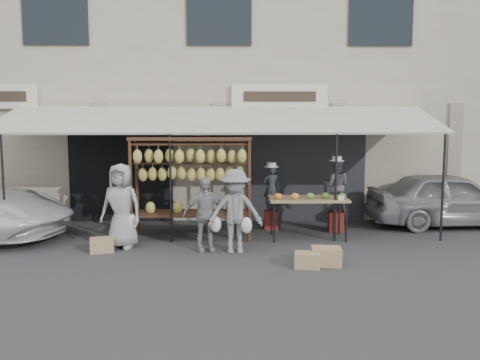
% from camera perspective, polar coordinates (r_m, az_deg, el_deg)
% --- Properties ---
extents(ground_plane, '(90.00, 90.00, 0.00)m').
position_cam_1_polar(ground_plane, '(10.40, -2.45, -8.08)').
color(ground_plane, '#2D2D30').
extents(shophouse, '(24.00, 6.15, 7.30)m').
position_cam_1_polar(shophouse, '(16.57, -2.04, 10.25)').
color(shophouse, '#BEB497').
rests_on(shophouse, ground_plane).
extents(awning, '(10.00, 2.35, 2.92)m').
position_cam_1_polar(awning, '(12.32, -2.25, 6.38)').
color(awning, silver).
rests_on(awning, ground_plane).
extents(banana_rack, '(2.60, 0.90, 2.24)m').
position_cam_1_polar(banana_rack, '(11.60, -5.25, 1.36)').
color(banana_rack, '#48291A').
rests_on(banana_rack, ground_plane).
extents(produce_table, '(1.70, 0.90, 1.04)m').
position_cam_1_polar(produce_table, '(11.72, 7.31, -2.08)').
color(produce_table, '#9E7B5A').
rests_on(produce_table, ground_plane).
extents(vendor_left, '(0.41, 0.28, 1.08)m').
position_cam_1_polar(vendor_left, '(12.59, 3.36, -0.88)').
color(vendor_left, '#2D323C').
rests_on(vendor_left, stool_left).
extents(vendor_right, '(0.68, 0.58, 1.22)m').
position_cam_1_polar(vendor_right, '(12.51, 10.24, -0.60)').
color(vendor_right, '#545251').
rests_on(vendor_right, stool_right).
extents(customer_left, '(0.95, 0.73, 1.73)m').
position_cam_1_polar(customer_left, '(11.09, -12.56, -2.73)').
color(customer_left, '#959595').
rests_on(customer_left, ground_plane).
extents(customer_mid, '(0.94, 0.57, 1.49)m').
position_cam_1_polar(customer_mid, '(10.62, -3.80, -3.66)').
color(customer_mid, '#969696').
rests_on(customer_mid, ground_plane).
extents(customer_right, '(1.09, 0.65, 1.65)m').
position_cam_1_polar(customer_right, '(10.49, -0.51, -3.33)').
color(customer_right, gray).
rests_on(customer_right, ground_plane).
extents(stool_left, '(0.40, 0.40, 0.44)m').
position_cam_1_polar(stool_left, '(12.71, 3.33, -4.28)').
color(stool_left, maroon).
rests_on(stool_left, ground_plane).
extents(stool_right, '(0.41, 0.41, 0.47)m').
position_cam_1_polar(stool_right, '(12.65, 10.15, -4.38)').
color(stool_right, maroon).
rests_on(stool_right, ground_plane).
extents(crate_near_a, '(0.50, 0.41, 0.27)m').
position_cam_1_polar(crate_near_a, '(9.66, 7.19, -8.48)').
color(crate_near_a, tan).
rests_on(crate_near_a, ground_plane).
extents(crate_near_b, '(0.57, 0.46, 0.32)m').
position_cam_1_polar(crate_near_b, '(9.87, 9.19, -8.04)').
color(crate_near_b, tan).
rests_on(crate_near_b, ground_plane).
extents(crate_far, '(0.53, 0.45, 0.27)m').
position_cam_1_polar(crate_far, '(10.99, -14.53, -6.74)').
color(crate_far, tan).
rests_on(crate_far, ground_plane).
extents(sedan, '(3.99, 1.76, 1.34)m').
position_cam_1_polar(sedan, '(13.94, 21.48, -1.89)').
color(sedan, gray).
rests_on(sedan, ground_plane).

